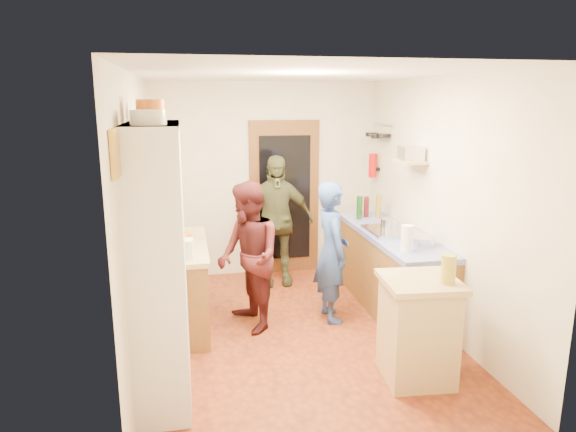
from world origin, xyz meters
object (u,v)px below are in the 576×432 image
object	(u,v)px
right_counter_base	(389,271)
person_back	(276,221)
hutch_body	(160,263)
person_hob	(335,252)
island_base	(418,332)
person_left	(250,256)

from	to	relation	value
right_counter_base	person_back	size ratio (longest dim) A/B	1.30
person_back	hutch_body	bearing A→B (deg)	-118.21
person_hob	person_back	xyz separation A→B (m)	(-0.42, 1.23, 0.08)
island_base	person_hob	xyz separation A→B (m)	(-0.35, 1.33, 0.33)
hutch_body	island_base	distance (m)	2.24
person_left	person_hob	bearing A→B (deg)	76.62
hutch_body	island_base	bearing A→B (deg)	-7.14
person_back	island_base	bearing A→B (deg)	-71.13
right_counter_base	person_hob	bearing A→B (deg)	-162.32
person_left	right_counter_base	bearing A→B (deg)	84.60
person_hob	person_left	world-z (taller)	person_left
hutch_body	person_hob	world-z (taller)	hutch_body
person_left	person_back	xyz separation A→B (m)	(0.50, 1.24, 0.06)
person_hob	person_left	size ratio (longest dim) A/B	0.98
hutch_body	island_base	size ratio (longest dim) A/B	2.56
right_counter_base	person_back	bearing A→B (deg)	138.96
island_base	person_left	bearing A→B (deg)	133.61
hutch_body	person_hob	bearing A→B (deg)	31.08
island_base	person_left	distance (m)	1.87
island_base	person_back	distance (m)	2.71
right_counter_base	island_base	xyz separation A→B (m)	(-0.38, -1.57, 0.01)
right_counter_base	person_back	distance (m)	1.58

